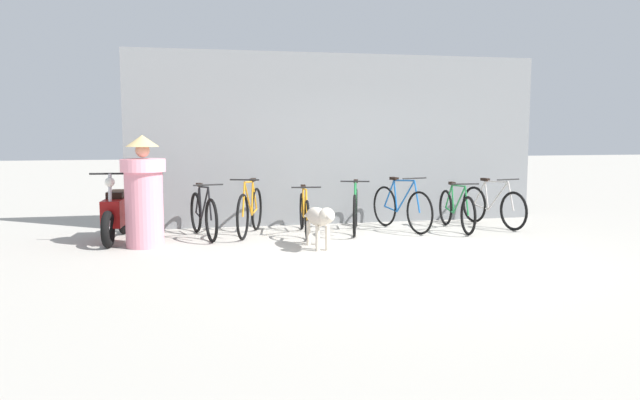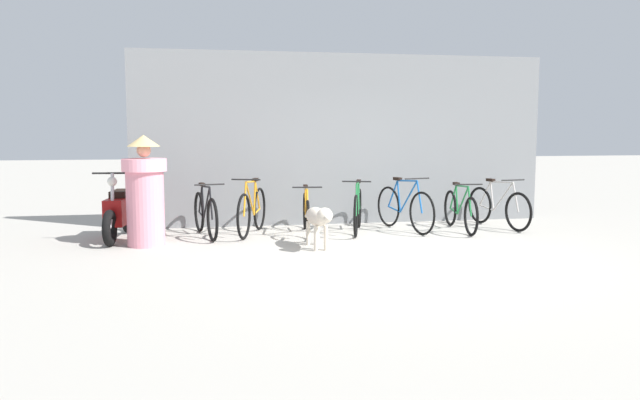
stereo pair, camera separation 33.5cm
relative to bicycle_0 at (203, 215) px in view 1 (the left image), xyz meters
name	(u,v)px [view 1 (the left image)]	position (x,y,z in m)	size (l,w,h in m)	color
ground_plane	(396,255)	(2.47, -2.02, -0.36)	(60.00, 60.00, 0.00)	#ADA89E
shop_wall_back	(339,139)	(2.47, 1.04, 1.16)	(7.45, 0.20, 3.03)	slate
bicycle_0	(203,215)	(0.00, 0.00, 0.00)	(0.49, 1.64, 0.87)	black
bicycle_1	(250,211)	(0.74, 0.07, 0.03)	(0.64, 1.61, 0.93)	black
bicycle_2	(304,214)	(1.60, -0.09, -0.02)	(0.46, 1.71, 0.81)	black
bicycle_3	(355,210)	(2.48, -0.02, 0.01)	(0.61, 1.66, 0.88)	black
bicycle_4	(401,208)	(3.29, -0.01, 0.02)	(0.56, 1.67, 0.91)	black
bicycle_5	(456,210)	(4.20, -0.19, -0.02)	(0.46, 1.71, 0.82)	black
bicycle_6	(493,206)	(5.00, 0.03, 0.00)	(0.49, 1.68, 0.86)	black
motorcycle	(116,214)	(-1.31, -0.02, 0.06)	(0.58, 1.77, 1.06)	black
stray_dog	(319,218)	(1.57, -1.34, 0.09)	(0.31, 1.26, 0.63)	beige
person_in_robes	(144,192)	(-0.86, -0.64, 0.44)	(0.90, 0.90, 1.61)	pink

